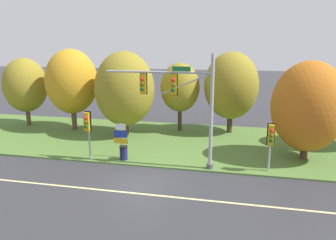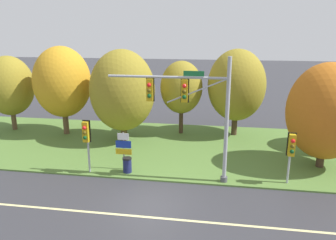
# 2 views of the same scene
# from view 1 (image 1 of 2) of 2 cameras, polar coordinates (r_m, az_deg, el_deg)

# --- Properties ---
(ground_plane) EXTENTS (160.00, 160.00, 0.00)m
(ground_plane) POSITION_cam_1_polar(r_m,az_deg,el_deg) (18.84, -5.23, -10.97)
(ground_plane) COLOR #333338
(lane_stripe) EXTENTS (36.00, 0.16, 0.01)m
(lane_stripe) POSITION_cam_1_polar(r_m,az_deg,el_deg) (17.81, -6.42, -12.49)
(lane_stripe) COLOR beige
(lane_stripe) RESTS_ON ground
(grass_verge) EXTENTS (48.00, 11.50, 0.10)m
(grass_verge) POSITION_cam_1_polar(r_m,az_deg,el_deg) (26.30, 0.18, -3.66)
(grass_verge) COLOR #517533
(grass_verge) RESTS_ON ground
(traffic_signal_mast) EXTENTS (6.76, 0.49, 7.04)m
(traffic_signal_mast) POSITION_cam_1_polar(r_m,az_deg,el_deg) (19.82, 2.44, 3.91)
(traffic_signal_mast) COLOR #9EA0A5
(traffic_signal_mast) RESTS_ON grass_verge
(pedestrian_signal_near_kerb) EXTENTS (0.46, 0.55, 3.00)m
(pedestrian_signal_near_kerb) POSITION_cam_1_polar(r_m,az_deg,el_deg) (20.31, 17.48, -2.94)
(pedestrian_signal_near_kerb) COLOR #9EA0A5
(pedestrian_signal_near_kerb) RESTS_ON grass_verge
(pedestrian_signal_further_along) EXTENTS (0.46, 0.55, 3.28)m
(pedestrian_signal_further_along) POSITION_cam_1_polar(r_m,az_deg,el_deg) (22.08, -13.88, -0.80)
(pedestrian_signal_further_along) COLOR #9EA0A5
(pedestrian_signal_further_along) RESTS_ON grass_verge
(route_sign_post) EXTENTS (1.01, 0.08, 2.40)m
(route_sign_post) POSITION_cam_1_polar(r_m,az_deg,el_deg) (22.28, -8.23, -2.84)
(route_sign_post) COLOR slate
(route_sign_post) RESTS_ON grass_verge
(tree_nearest_road) EXTENTS (3.98, 3.98, 6.29)m
(tree_nearest_road) POSITION_cam_1_polar(r_m,az_deg,el_deg) (33.17, -23.61, 5.56)
(tree_nearest_road) COLOR brown
(tree_nearest_road) RESTS_ON grass_verge
(tree_left_of_mast) EXTENTS (4.52, 4.52, 7.14)m
(tree_left_of_mast) POSITION_cam_1_polar(r_m,az_deg,el_deg) (30.11, -16.43, 6.42)
(tree_left_of_mast) COLOR brown
(tree_left_of_mast) RESTS_ON grass_verge
(tree_behind_signpost) EXTENTS (4.91, 4.91, 7.00)m
(tree_behind_signpost) POSITION_cam_1_polar(r_m,az_deg,el_deg) (27.25, -7.55, 5.37)
(tree_behind_signpost) COLOR #4C3823
(tree_behind_signpost) RESTS_ON grass_verge
(tree_mid_verge) EXTENTS (3.40, 3.40, 5.98)m
(tree_mid_verge) POSITION_cam_1_polar(r_m,az_deg,el_deg) (28.54, 2.10, 5.67)
(tree_mid_verge) COLOR #423021
(tree_mid_verge) RESTS_ON grass_verge
(tree_tall_centre) EXTENTS (4.55, 4.55, 6.93)m
(tree_tall_centre) POSITION_cam_1_polar(r_m,az_deg,el_deg) (28.35, 10.96, 5.87)
(tree_tall_centre) COLOR #423021
(tree_tall_centre) RESTS_ON grass_verge
(tree_right_far) EXTENTS (4.74, 4.74, 6.56)m
(tree_right_far) POSITION_cam_1_polar(r_m,az_deg,el_deg) (23.14, 23.25, 2.15)
(tree_right_far) COLOR #423021
(tree_right_far) RESTS_ON grass_verge
(trash_bin) EXTENTS (0.56, 0.56, 0.93)m
(trash_bin) POSITION_cam_1_polar(r_m,az_deg,el_deg) (22.15, -7.73, -5.68)
(trash_bin) COLOR #191E4C
(trash_bin) RESTS_ON grass_verge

